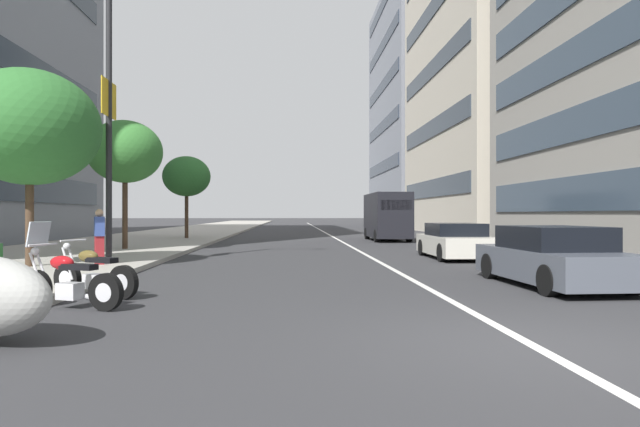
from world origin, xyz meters
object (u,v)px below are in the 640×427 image
object	(u,v)px
street_lamp_with_banners	(122,96)
street_tree_far_plaza	(30,128)
motorcycle_under_tarp	(94,275)
pedestrian_on_plaza	(99,237)
motorcycle_by_sign_pole	(68,283)
delivery_van_ahead	(387,216)
street_tree_by_lamp_post	(187,177)
street_tree_near_plaza_corner	(125,152)
car_mid_block_traffic	(455,242)
car_lead_in_lane	(553,258)

from	to	relation	value
street_lamp_with_banners	street_tree_far_plaza	size ratio (longest dim) A/B	1.53
motorcycle_under_tarp	street_tree_far_plaza	bearing A→B (deg)	-26.40
pedestrian_on_plaza	motorcycle_by_sign_pole	bearing A→B (deg)	-99.42
motorcycle_under_tarp	street_tree_far_plaza	world-z (taller)	street_tree_far_plaza
delivery_van_ahead	street_tree_far_plaza	distance (m)	21.05
pedestrian_on_plaza	street_tree_far_plaza	bearing A→B (deg)	170.77
street_tree_by_lamp_post	pedestrian_on_plaza	bearing A→B (deg)	-177.32
motorcycle_under_tarp	street_lamp_with_banners	xyz separation A→B (m)	(5.90, 1.33, 4.78)
street_tree_near_plaza_corner	street_lamp_with_banners	bearing A→B (deg)	-163.52
street_tree_near_plaza_corner	pedestrian_on_plaza	xyz separation A→B (m)	(-6.83, -1.39, -3.24)
car_mid_block_traffic	street_tree_far_plaza	xyz separation A→B (m)	(-3.65, 13.17, 3.40)
car_lead_in_lane	street_tree_near_plaza_corner	size ratio (longest dim) A/B	0.81
street_lamp_with_banners	street_tree_near_plaza_corner	size ratio (longest dim) A/B	1.56
motorcycle_under_tarp	car_mid_block_traffic	bearing A→B (deg)	-112.55
car_mid_block_traffic	street_tree_by_lamp_post	world-z (taller)	street_tree_by_lamp_post
motorcycle_under_tarp	car_lead_in_lane	xyz separation A→B (m)	(1.02, -9.63, 0.21)
car_lead_in_lane	street_tree_far_plaza	size ratio (longest dim) A/B	0.79
motorcycle_by_sign_pole	street_tree_far_plaza	size ratio (longest dim) A/B	0.37
motorcycle_by_sign_pole	street_tree_by_lamp_post	distance (m)	23.41
car_mid_block_traffic	delivery_van_ahead	size ratio (longest dim) A/B	0.76
motorcycle_by_sign_pole	street_tree_far_plaza	world-z (taller)	street_tree_far_plaza
street_tree_near_plaza_corner	street_tree_by_lamp_post	size ratio (longest dim) A/B	1.08
motorcycle_by_sign_pole	pedestrian_on_plaza	size ratio (longest dim) A/B	1.26
motorcycle_by_sign_pole	street_lamp_with_banners	world-z (taller)	street_lamp_with_banners
street_tree_near_plaza_corner	pedestrian_on_plaza	world-z (taller)	street_tree_near_plaza_corner
car_mid_block_traffic	pedestrian_on_plaza	world-z (taller)	pedestrian_on_plaza
street_lamp_with_banners	car_lead_in_lane	bearing A→B (deg)	-114.02
street_tree_by_lamp_post	street_tree_near_plaza_corner	bearing A→B (deg)	176.44
street_tree_far_plaza	street_tree_near_plaza_corner	size ratio (longest dim) A/B	1.02
motorcycle_by_sign_pole	pedestrian_on_plaza	xyz separation A→B (m)	(6.36, 1.75, 0.51)
delivery_van_ahead	street_tree_near_plaza_corner	world-z (taller)	street_tree_near_plaza_corner
street_tree_near_plaza_corner	motorcycle_under_tarp	bearing A→B (deg)	-165.39
car_lead_in_lane	street_tree_by_lamp_post	world-z (taller)	street_tree_by_lamp_post
delivery_van_ahead	street_tree_by_lamp_post	world-z (taller)	street_tree_by_lamp_post
car_mid_block_traffic	delivery_van_ahead	world-z (taller)	delivery_van_ahead
street_tree_far_plaza	car_mid_block_traffic	bearing A→B (deg)	-74.53
street_tree_by_lamp_post	car_mid_block_traffic	bearing A→B (deg)	-137.83
motorcycle_by_sign_pole	pedestrian_on_plaza	bearing A→B (deg)	-53.35
motorcycle_under_tarp	street_tree_by_lamp_post	xyz separation A→B (m)	(21.78, 2.51, 3.45)
pedestrian_on_plaza	car_mid_block_traffic	bearing A→B (deg)	-9.36
street_tree_by_lamp_post	pedestrian_on_plaza	distance (m)	16.93
car_mid_block_traffic	delivery_van_ahead	xyz separation A→B (m)	(12.70, 0.15, 0.90)
street_tree_near_plaza_corner	motorcycle_by_sign_pole	bearing A→B (deg)	-166.60
motorcycle_by_sign_pole	street_tree_near_plaza_corner	size ratio (longest dim) A/B	0.37
street_lamp_with_banners	street_tree_far_plaza	world-z (taller)	street_lamp_with_banners
motorcycle_by_sign_pole	street_tree_far_plaza	distance (m)	7.70
delivery_van_ahead	street_tree_by_lamp_post	xyz separation A→B (m)	(0.79, 12.07, 2.36)
street_tree_far_plaza	street_lamp_with_banners	bearing A→B (deg)	-59.36
car_mid_block_traffic	motorcycle_by_sign_pole	bearing A→B (deg)	135.16
street_lamp_with_banners	street_tree_by_lamp_post	xyz separation A→B (m)	(15.88, 1.18, -1.33)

